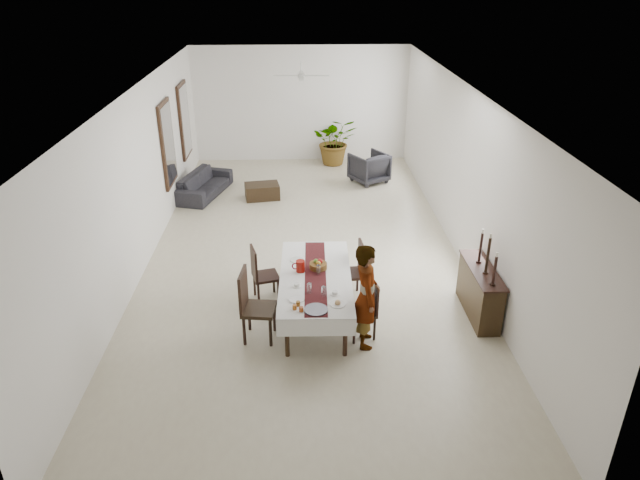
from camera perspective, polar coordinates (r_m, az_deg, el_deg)
The scene contains 88 objects.
floor at distance 11.31m, azimuth -1.53°, elevation -1.22°, with size 6.00×12.00×0.00m, color beige.
ceiling at distance 10.26m, azimuth -1.75°, elevation 14.90°, with size 6.00×12.00×0.02m, color silver.
wall_back at distance 16.46m, azimuth -1.92°, elevation 13.40°, with size 6.00×0.02×3.20m, color white.
wall_front at distance 5.40m, azimuth -0.76°, elevation -15.23°, with size 6.00×0.02×3.20m, color white.
wall_left at distance 11.07m, azimuth -17.45°, elevation 5.95°, with size 0.02×12.00×3.20m, color white.
wall_right at distance 11.11m, azimuth 14.12°, elevation 6.45°, with size 0.02×12.00×3.20m, color white.
dining_table_top at distance 9.02m, azimuth -0.46°, elevation -3.77°, with size 0.95×2.28×0.05m, color black.
table_leg_fl at distance 8.30m, azimuth -3.32°, elevation -9.64°, with size 0.07×0.07×0.67m, color black.
table_leg_fr at distance 8.31m, azimuth 2.54°, elevation -9.59°, with size 0.07×0.07×0.67m, color black.
table_leg_bl at distance 10.15m, azimuth -2.87°, elevation -2.51°, with size 0.07×0.07×0.67m, color black.
table_leg_br at distance 10.15m, azimuth 1.86°, elevation -2.48°, with size 0.07×0.07×0.67m, color black.
tablecloth_top at distance 9.00m, azimuth -0.46°, elevation -3.62°, with size 1.12×2.45×0.01m, color white.
tablecloth_drape_left at distance 9.09m, azimuth -3.98°, elevation -4.39°, with size 0.01×2.45×0.29m, color white.
tablecloth_drape_right at distance 9.09m, azimuth 3.06°, elevation -4.34°, with size 0.01×2.45×0.29m, color white.
tablecloth_drape_near at distance 8.04m, azimuth -0.38°, elevation -8.76°, with size 1.12×0.01×0.29m, color white.
tablecloth_drape_far at distance 10.15m, azimuth -0.52°, elevation -0.90°, with size 1.12×0.01×0.29m, color silver.
table_runner at distance 9.00m, azimuth -0.46°, elevation -3.57°, with size 0.33×2.38×0.00m, color #53171A.
red_pitcher at distance 9.08m, azimuth -1.97°, elevation -2.63°, with size 0.14×0.14×0.19m, color maroon.
pitcher_handle at distance 9.08m, azimuth -2.48°, elevation -2.63°, with size 0.11×0.11×0.02m, color maroon.
wine_glass_near at distance 8.43m, azimuth 0.35°, elevation -5.17°, with size 0.07×0.07×0.16m, color white.
wine_glass_mid at distance 8.51m, azimuth -1.08°, elevation -4.85°, with size 0.07×0.07×0.16m, color white.
wine_glass_far at distance 9.00m, azimuth -0.16°, elevation -2.99°, with size 0.07×0.07×0.16m, color white.
teacup_right at distance 8.50m, azimuth 1.50°, elevation -5.29°, with size 0.09×0.09×0.06m, color silver.
saucer_right at distance 8.51m, azimuth 1.50°, elevation -5.42°, with size 0.14×0.14×0.01m, color white.
teacup_left at distance 8.70m, azimuth -2.33°, elevation -4.51°, with size 0.09×0.09×0.06m, color white.
saucer_left at distance 8.71m, azimuth -2.33°, elevation -4.64°, with size 0.14×0.14×0.01m, color white.
plate_near_right at distance 8.27m, azimuth 1.78°, elevation -6.44°, with size 0.23×0.23×0.01m, color silver.
bread_near_right at distance 8.26m, azimuth 1.78°, elevation -6.29°, with size 0.09×0.09×0.09m, color tan.
plate_near_left at distance 8.39m, azimuth -2.38°, elevation -5.95°, with size 0.23×0.23×0.01m, color silver.
plate_far_left at distance 9.46m, azimuth -2.33°, elevation -2.00°, with size 0.23×0.23×0.01m, color silver.
serving_tray at distance 8.14m, azimuth -0.40°, elevation -6.98°, with size 0.34×0.34×0.02m, color #434349.
jam_jar_a at distance 8.10m, azimuth -1.89°, elevation -6.95°, with size 0.06×0.06×0.07m, color #8F3C14.
jam_jar_b at distance 8.16m, azimuth -2.56°, elevation -6.73°, with size 0.06×0.06×0.07m, color #954E15.
jam_jar_c at distance 8.23m, azimuth -2.21°, elevation -6.37°, with size 0.06×0.06×0.07m, color brown.
fruit_basket at distance 9.19m, azimuth -0.18°, elevation -2.60°, with size 0.29×0.29×0.10m, color brown.
fruit_red at distance 9.17m, azimuth -0.00°, elevation -2.15°, with size 0.09×0.09×0.09m, color maroon.
fruit_green at distance 9.18m, azimuth -0.42°, elevation -2.12°, with size 0.08×0.08×0.08m, color #507824.
fruit_yellow at distance 9.11m, azimuth -0.18°, elevation -2.34°, with size 0.08×0.08×0.08m, color gold.
chair_right_near_seat at distance 8.68m, azimuth 4.13°, elevation -7.26°, with size 0.40×0.40×0.05m, color black.
chair_right_near_leg_fl at distance 8.73m, azimuth 5.47°, elevation -8.85°, with size 0.04×0.04×0.39m, color black.
chair_right_near_leg_fr at distance 8.98m, azimuth 4.71°, elevation -7.73°, with size 0.04×0.04×0.39m, color black.
chair_right_near_leg_bl at distance 8.63m, azimuth 3.43°, elevation -9.22°, with size 0.04×0.04×0.39m, color black.
chair_right_near_leg_br at distance 8.88m, azimuth 2.72°, elevation -8.07°, with size 0.04×0.04×0.39m, color black.
chair_right_near_back at distance 8.59m, azimuth 5.32°, elevation -5.55°, with size 0.40×0.04×0.51m, color black.
chair_right_far_seat at distance 9.64m, azimuth 2.99°, elevation -3.39°, with size 0.43×0.43×0.05m, color black.
chair_right_far_leg_fl at distance 9.64m, azimuth 4.16°, elevation -5.04°, with size 0.04×0.04×0.42m, color black.
chair_right_far_leg_fr at distance 9.93m, azimuth 3.76°, elevation -4.02°, with size 0.04×0.04×0.42m, color black.
chair_right_far_leg_bl at distance 9.58m, azimuth 2.11°, elevation -5.19°, with size 0.04×0.04×0.42m, color black.
chair_right_far_leg_br at distance 9.87m, azimuth 1.78°, elevation -4.16°, with size 0.04×0.04×0.42m, color black.
chair_right_far_back at distance 9.53m, azimuth 4.17°, elevation -1.79°, with size 0.43×0.04×0.54m, color black.
chair_left_near_seat at distance 8.62m, azimuth -6.14°, elevation -6.92°, with size 0.48×0.48×0.05m, color black.
chair_left_near_leg_fl at distance 8.96m, azimuth -7.09°, elevation -7.60°, with size 0.05×0.05×0.48m, color black.
chair_left_near_leg_fr at distance 8.64m, azimuth -7.59°, elevation -9.04°, with size 0.05×0.05×0.48m, color black.
chair_left_near_leg_bl at distance 8.89m, azimuth -4.57°, elevation -7.75°, with size 0.05×0.05×0.48m, color black.
chair_left_near_leg_br at distance 8.57m, azimuth -4.97°, elevation -9.20°, with size 0.05×0.05×0.48m, color black.
chair_left_near_back at distance 8.49m, azimuth -7.70°, elevation -4.97°, with size 0.48×0.04×0.61m, color black.
chair_left_far_seat at distance 9.62m, azimuth -5.44°, elevation -3.64°, with size 0.41×0.41×0.05m, color black.
chair_left_far_leg_fl at distance 9.85m, azimuth -6.56°, elevation -4.47°, with size 0.04×0.04×0.41m, color black.
chair_left_far_leg_fr at distance 9.56m, azimuth -6.16°, elevation -5.45°, with size 0.04×0.04×0.41m, color black.
chair_left_far_leg_bl at distance 9.90m, azimuth -4.64°, elevation -4.19°, with size 0.04×0.04×0.41m, color black.
chair_left_far_leg_br at distance 9.62m, azimuth -4.18°, elevation -5.15°, with size 0.04×0.04×0.41m, color black.
chair_left_far_back at distance 9.45m, azimuth -6.63°, elevation -2.31°, with size 0.41×0.04×0.53m, color black.
woman at distance 8.32m, azimuth 4.68°, elevation -5.61°, with size 0.60×0.39×1.64m, color #94989C.
sideboard_body at distance 9.54m, azimuth 15.66°, elevation -5.05°, with size 0.36×1.34×0.80m, color black.
sideboard_top at distance 9.34m, azimuth 15.96°, elevation -2.87°, with size 0.39×1.39×0.03m, color black.
candlestick_near_base at distance 8.92m, azimuth 16.88°, elevation -4.22°, with size 0.09×0.09×0.03m, color black.
candlestick_near_shaft at distance 8.81m, azimuth 17.07°, elevation -2.89°, with size 0.04×0.04×0.45m, color black.
candlestick_near_candle at distance 8.70m, azimuth 17.29°, elevation -1.40°, with size 0.03×0.03×0.07m, color white.
candlestick_mid_base at distance 9.22m, azimuth 16.22°, elevation -3.12°, with size 0.09×0.09×0.03m, color black.
candlestick_mid_shaft at distance 9.08m, azimuth 16.45°, elevation -1.45°, with size 0.04×0.04×0.58m, color black.
candlestick_mid_candle at distance 8.94m, azimuth 16.71°, elevation 0.40°, with size 0.03×0.03×0.07m, color silver.
candlestick_far_base at distance 9.51m, azimuth 15.60°, elevation -2.09°, with size 0.09×0.09×0.03m, color black.
candlestick_far_shaft at distance 9.40m, azimuth 15.78°, elevation -0.70°, with size 0.04×0.04×0.49m, color black.
candlestick_far_candle at distance 9.28m, azimuth 15.99°, elevation 0.85°, with size 0.03×0.03×0.07m, color silver.
sofa at distance 14.36m, azimuth -11.49°, elevation 5.51°, with size 1.90×0.74×0.56m, color #27252A.
armchair at distance 14.97m, azimuth 4.92°, elevation 7.23°, with size 0.83×0.85×0.78m, color #28262B.
coffee_table at distance 13.96m, azimuth -5.80°, elevation 4.87°, with size 0.81×0.54×0.36m, color black.
potted_plant at distance 16.27m, azimuth 1.51°, elevation 9.89°, with size 1.21×1.05×1.35m, color #2C5D25.
mirror_frame_near at distance 13.09m, azimuth -15.01°, elevation 9.26°, with size 0.06×1.05×1.85m, color black.
mirror_glass_near at distance 13.08m, azimuth -14.86°, elevation 9.27°, with size 0.01×0.90×1.70m, color silver.
mirror_frame_far at distance 15.08m, azimuth -13.42°, elevation 11.57°, with size 0.06×1.05×1.85m, color black.
mirror_glass_far at distance 15.07m, azimuth -13.29°, elevation 11.57°, with size 0.01×0.90×1.70m, color white.
fan_rod at distance 13.23m, azimuth -1.90°, elevation 16.95°, with size 0.04×0.04×0.20m, color white.
fan_hub at distance 13.26m, azimuth -1.89°, elevation 16.09°, with size 0.16×0.16×0.08m, color silver.
fan_blade_n at distance 13.61m, azimuth -1.90°, elevation 16.34°, with size 0.10×0.55×0.01m, color white.
fan_blade_s at distance 12.92m, azimuth -1.87°, elevation 15.83°, with size 0.10×0.55×0.01m, color silver.
fan_blade_e at distance 13.27m, azimuth -0.31°, elevation 16.11°, with size 0.55×0.10×0.01m, color silver.
fan_blade_w at distance 13.26m, azimuth -3.46°, elevation 16.06°, with size 0.55×0.10×0.01m, color white.
Camera 1 is at (-0.09, -10.07, 5.15)m, focal length 32.00 mm.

